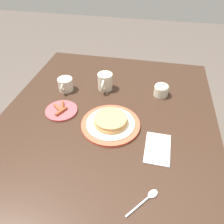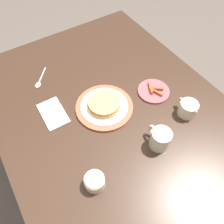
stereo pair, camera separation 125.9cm
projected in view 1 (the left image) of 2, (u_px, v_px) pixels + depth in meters
The scene contains 9 objects.
ground_plane at pixel (107, 204), 1.51m from camera, with size 8.00×8.00×0.00m, color #51473F.
dining_table at pixel (106, 140), 1.09m from camera, with size 1.33×1.03×0.77m.
pancake_plate at pixel (111, 122), 0.99m from camera, with size 0.27×0.27×0.05m.
side_plate_bacon at pixel (61, 110), 1.07m from camera, with size 0.16×0.16×0.02m.
coffee_mug at pixel (105, 82), 1.20m from camera, with size 0.11×0.08×0.09m.
creamer_pitcher at pixel (66, 84), 1.20m from camera, with size 0.11×0.08×0.08m.
sugar_bowl at pixel (161, 89), 1.16m from camera, with size 0.08×0.08×0.08m.
napkin at pixel (158, 148), 0.89m from camera, with size 0.17×0.10×0.01m.
spoon at pixel (147, 198), 0.73m from camera, with size 0.12×0.10×0.01m.
Camera 1 is at (0.71, 0.18, 1.46)m, focal length 35.00 mm.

